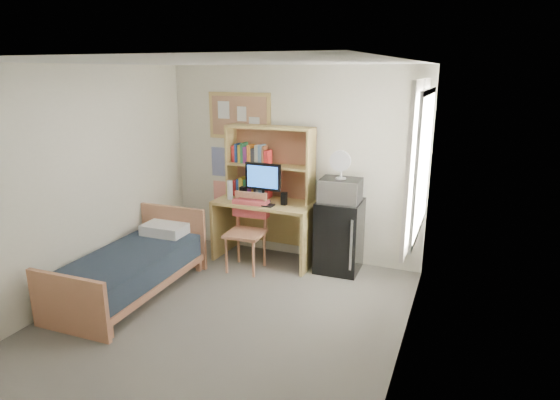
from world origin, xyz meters
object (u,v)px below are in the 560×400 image
at_px(bulletin_board, 240,116).
at_px(bed, 130,274).
at_px(microwave, 340,190).
at_px(desk_fan, 341,166).
at_px(desk, 266,231).
at_px(mini_fridge, 339,236).
at_px(speaker_right, 284,199).
at_px(desk_chair, 245,233).
at_px(monitor, 263,183).
at_px(speaker_left, 243,193).

relative_size(bulletin_board, bed, 0.52).
distance_m(bulletin_board, microwave, 1.79).
xyz_separation_m(microwave, desk_fan, (0.00, 0.00, 0.31)).
xyz_separation_m(desk, microwave, (1.02, 0.04, 0.66)).
relative_size(mini_fridge, speaker_right, 5.61).
relative_size(mini_fridge, bed, 0.52).
height_order(desk_chair, monitor, monitor).
height_order(mini_fridge, speaker_left, speaker_left).
height_order(microwave, desk_fan, desk_fan).
bearing_deg(mini_fridge, microwave, -90.00).
height_order(monitor, speaker_left, monitor).
bearing_deg(bulletin_board, monitor, -36.96).
xyz_separation_m(desk, speaker_right, (0.30, -0.07, 0.50)).
height_order(desk, bed, desk).
xyz_separation_m(bulletin_board, desk, (0.53, -0.34, -1.50)).
bearing_deg(monitor, bulletin_board, 144.39).
bearing_deg(desk_fan, mini_fridge, 90.00).
distance_m(desk_chair, microwave, 1.34).
xyz_separation_m(bulletin_board, microwave, (1.55, -0.30, -0.84)).
bearing_deg(bed, bulletin_board, 73.55).
distance_m(desk, mini_fridge, 1.02).
relative_size(desk_chair, monitor, 1.90).
bearing_deg(speaker_right, microwave, 9.83).
bearing_deg(bed, desk, 54.67).
bearing_deg(bulletin_board, mini_fridge, -10.23).
distance_m(desk, microwave, 1.21).
bearing_deg(bed, desk_chair, 49.37).
bearing_deg(monitor, desk_chair, -105.57).
distance_m(microwave, desk_fan, 0.31).
height_order(monitor, desk_fan, desk_fan).
bearing_deg(microwave, bed, -143.56).
height_order(desk_chair, desk_fan, desk_fan).
height_order(bulletin_board, desk, bulletin_board).
height_order(bed, microwave, microwave).
height_order(monitor, microwave, monitor).
xyz_separation_m(mini_fridge, bed, (-2.05, -1.61, -0.22)).
distance_m(monitor, desk_fan, 1.06).
distance_m(desk_chair, bed, 1.49).
height_order(desk, desk_chair, desk_chair).
height_order(bulletin_board, bed, bulletin_board).
height_order(bed, monitor, monitor).
distance_m(desk, desk_fan, 1.41).
bearing_deg(bulletin_board, desk_chair, -60.11).
xyz_separation_m(bulletin_board, mini_fridge, (1.55, -0.28, -1.45)).
distance_m(desk_chair, desk_fan, 1.50).
distance_m(bulletin_board, desk_fan, 1.67).
relative_size(desk_chair, mini_fridge, 1.08).
distance_m(desk, monitor, 0.69).
bearing_deg(bulletin_board, speaker_right, -26.08).
xyz_separation_m(bulletin_board, speaker_left, (0.23, -0.39, -0.99)).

